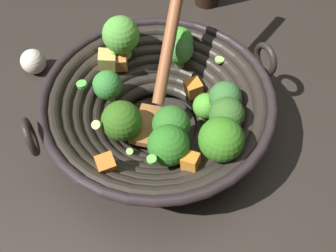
# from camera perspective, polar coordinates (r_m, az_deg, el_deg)

# --- Properties ---
(ground_plane) EXTENTS (4.00, 4.00, 0.00)m
(ground_plane) POSITION_cam_1_polar(r_m,az_deg,el_deg) (0.57, -1.50, -0.44)
(ground_plane) COLOR #28231E
(wok) EXTENTS (0.34, 0.39, 0.26)m
(wok) POSITION_cam_1_polar(r_m,az_deg,el_deg) (0.52, -1.46, 3.52)
(wok) COLOR black
(wok) RESTS_ON ground
(garlic_bulb) EXTENTS (0.04, 0.04, 0.04)m
(garlic_bulb) POSITION_cam_1_polar(r_m,az_deg,el_deg) (0.68, -20.92, 9.71)
(garlic_bulb) COLOR silver
(garlic_bulb) RESTS_ON ground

